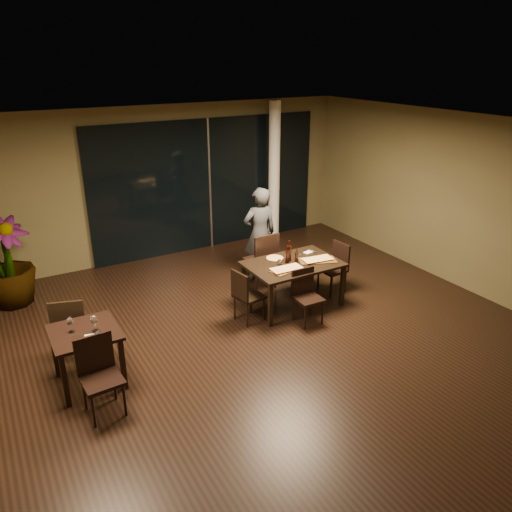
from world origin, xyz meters
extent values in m
plane|color=black|center=(0.00, 0.00, 0.00)|extent=(8.00, 8.00, 0.00)
cube|color=brown|center=(0.00, 4.05, 1.50)|extent=(8.00, 0.10, 3.00)
cube|color=brown|center=(4.05, 0.00, 1.50)|extent=(0.10, 8.00, 3.00)
cube|color=silver|center=(0.00, 0.00, 3.02)|extent=(8.00, 8.00, 0.04)
cube|color=black|center=(1.00, 3.96, 1.35)|extent=(5.00, 0.06, 2.70)
cylinder|color=white|center=(2.40, 3.65, 1.50)|extent=(0.24, 0.24, 3.00)
cube|color=black|center=(1.00, 0.80, 0.73)|extent=(1.50, 1.00, 0.04)
cube|color=black|center=(0.31, 0.36, 0.35)|extent=(0.06, 0.06, 0.71)
cube|color=black|center=(1.69, 0.36, 0.35)|extent=(0.06, 0.06, 0.71)
cube|color=black|center=(0.31, 1.24, 0.35)|extent=(0.06, 0.06, 0.71)
cube|color=black|center=(1.69, 1.24, 0.35)|extent=(0.06, 0.06, 0.71)
cube|color=black|center=(-2.40, 0.30, 0.73)|extent=(0.80, 0.80, 0.04)
cube|color=black|center=(-2.74, -0.04, 0.35)|extent=(0.06, 0.06, 0.71)
cube|color=black|center=(-2.06, -0.04, 0.35)|extent=(0.06, 0.06, 0.71)
cube|color=black|center=(-2.74, 0.64, 0.35)|extent=(0.06, 0.06, 0.71)
cube|color=black|center=(-2.06, 0.64, 0.35)|extent=(0.06, 0.06, 0.71)
cube|color=black|center=(0.90, 1.67, 0.49)|extent=(0.48, 0.48, 0.05)
cylinder|color=black|center=(1.10, 1.87, 0.24)|extent=(0.04, 0.04, 0.49)
cylinder|color=black|center=(0.70, 1.87, 0.24)|extent=(0.04, 0.04, 0.49)
cylinder|color=black|center=(1.10, 1.48, 0.24)|extent=(0.04, 0.04, 0.49)
cylinder|color=black|center=(0.71, 1.47, 0.24)|extent=(0.04, 0.04, 0.49)
cube|color=black|center=(0.90, 1.45, 0.76)|extent=(0.48, 0.05, 0.54)
cube|color=black|center=(0.88, 0.18, 0.40)|extent=(0.40, 0.40, 0.04)
cylinder|color=black|center=(0.72, 0.02, 0.20)|extent=(0.03, 0.03, 0.40)
cylinder|color=black|center=(1.04, 0.02, 0.20)|extent=(0.03, 0.03, 0.40)
cylinder|color=black|center=(0.73, 0.34, 0.20)|extent=(0.03, 0.03, 0.40)
cylinder|color=black|center=(1.05, 0.34, 0.20)|extent=(0.03, 0.03, 0.40)
cube|color=black|center=(0.89, 0.36, 0.62)|extent=(0.39, 0.05, 0.45)
cube|color=black|center=(0.13, 0.70, 0.41)|extent=(0.46, 0.46, 0.05)
cylinder|color=black|center=(0.32, 0.56, 0.20)|extent=(0.03, 0.03, 0.41)
cylinder|color=black|center=(0.26, 0.89, 0.20)|extent=(0.03, 0.03, 0.41)
cylinder|color=black|center=(0.00, 0.51, 0.20)|extent=(0.03, 0.03, 0.41)
cylinder|color=black|center=(-0.06, 0.83, 0.20)|extent=(0.03, 0.03, 0.41)
cube|color=black|center=(-0.05, 0.67, 0.63)|extent=(0.10, 0.40, 0.45)
cube|color=black|center=(1.87, 0.86, 0.41)|extent=(0.43, 0.43, 0.05)
cylinder|color=black|center=(1.69, 1.01, 0.21)|extent=(0.03, 0.03, 0.41)
cylinder|color=black|center=(1.72, 0.68, 0.21)|extent=(0.03, 0.03, 0.41)
cylinder|color=black|center=(2.02, 1.04, 0.21)|extent=(0.03, 0.03, 0.41)
cylinder|color=black|center=(2.05, 0.71, 0.21)|extent=(0.03, 0.03, 0.41)
cube|color=black|center=(2.05, 0.87, 0.64)|extent=(0.07, 0.41, 0.46)
cube|color=black|center=(-2.44, 1.01, 0.45)|extent=(0.55, 0.55, 0.05)
cylinder|color=black|center=(-2.22, 1.13, 0.22)|extent=(0.04, 0.04, 0.45)
cylinder|color=black|center=(-2.56, 1.24, 0.22)|extent=(0.04, 0.04, 0.45)
cylinder|color=black|center=(-2.33, 0.79, 0.22)|extent=(0.04, 0.04, 0.45)
cylinder|color=black|center=(-2.67, 0.90, 0.22)|extent=(0.04, 0.04, 0.45)
cube|color=black|center=(-2.51, 0.83, 0.69)|extent=(0.43, 0.17, 0.50)
cube|color=black|center=(-2.38, -0.37, 0.45)|extent=(0.46, 0.46, 0.05)
cylinder|color=black|center=(-2.55, -0.56, 0.22)|extent=(0.04, 0.04, 0.45)
cylinder|color=black|center=(-2.20, -0.54, 0.22)|extent=(0.04, 0.04, 0.45)
cylinder|color=black|center=(-2.57, -0.21, 0.22)|extent=(0.04, 0.04, 0.45)
cylinder|color=black|center=(-2.22, -0.19, 0.22)|extent=(0.04, 0.04, 0.45)
cube|color=black|center=(-2.40, -0.18, 0.69)|extent=(0.44, 0.07, 0.49)
imported|color=#2C2F31|center=(1.09, 2.02, 0.86)|extent=(0.63, 0.46, 1.71)
imported|color=#1D4918|center=(-3.02, 3.15, 0.76)|extent=(1.15, 1.15, 1.51)
cube|color=#4C3218|center=(0.75, 0.60, 0.76)|extent=(0.55, 0.34, 0.01)
cube|color=#432B15|center=(1.39, 0.67, 0.76)|extent=(0.67, 0.50, 0.01)
cylinder|color=#A92E12|center=(0.84, 1.09, 0.76)|extent=(0.27, 0.27, 0.01)
cylinder|color=white|center=(0.77, 0.84, 0.79)|extent=(0.07, 0.07, 0.08)
cylinder|color=white|center=(1.22, 0.94, 0.79)|extent=(0.07, 0.07, 0.08)
cube|color=white|center=(1.56, 0.74, 0.76)|extent=(0.18, 0.10, 0.01)
cube|color=white|center=(1.49, 1.04, 0.76)|extent=(0.20, 0.13, 0.01)
cube|color=white|center=(-2.35, 0.11, 0.76)|extent=(0.20, 0.15, 0.01)
camera|label=1|loc=(-3.21, -5.32, 3.90)|focal=35.00mm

